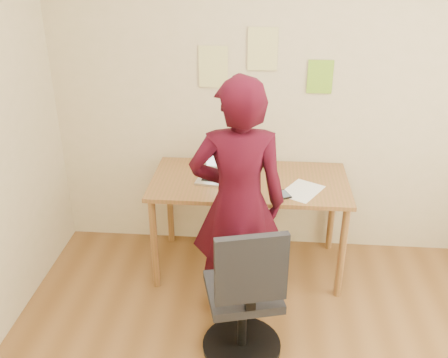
# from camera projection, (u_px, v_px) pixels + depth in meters

# --- Properties ---
(room) EXTENTS (3.58, 3.58, 2.78)m
(room) POSITION_uv_depth(u_px,v_px,m) (299.00, 196.00, 2.03)
(room) COLOR brown
(room) RESTS_ON ground
(desk) EXTENTS (1.40, 0.70, 0.74)m
(desk) POSITION_uv_depth(u_px,v_px,m) (249.00, 191.00, 3.59)
(desk) COLOR brown
(desk) RESTS_ON ground
(laptop) EXTENTS (0.41, 0.38, 0.27)m
(laptop) POSITION_uv_depth(u_px,v_px,m) (226.00, 170.00, 3.58)
(laptop) COLOR #BABAC2
(laptop) RESTS_ON desk
(paper_sheet) EXTENTS (0.34, 0.37, 0.00)m
(paper_sheet) POSITION_uv_depth(u_px,v_px,m) (302.00, 191.00, 3.40)
(paper_sheet) COLOR white
(paper_sheet) RESTS_ON desk
(phone) EXTENTS (0.11, 0.14, 0.01)m
(phone) POSITION_uv_depth(u_px,v_px,m) (284.00, 194.00, 3.34)
(phone) COLOR black
(phone) RESTS_ON desk
(wall_note_left) EXTENTS (0.21, 0.00, 0.30)m
(wall_note_left) POSITION_uv_depth(u_px,v_px,m) (213.00, 67.00, 3.58)
(wall_note_left) COLOR #DDD984
(wall_note_left) RESTS_ON room
(wall_note_mid) EXTENTS (0.21, 0.00, 0.30)m
(wall_note_mid) POSITION_uv_depth(u_px,v_px,m) (263.00, 49.00, 3.50)
(wall_note_mid) COLOR #DDD984
(wall_note_mid) RESTS_ON room
(wall_note_right) EXTENTS (0.18, 0.00, 0.24)m
(wall_note_right) POSITION_uv_depth(u_px,v_px,m) (320.00, 77.00, 3.55)
(wall_note_right) COLOR #7EBA29
(wall_note_right) RESTS_ON room
(office_chair) EXTENTS (0.50, 0.51, 0.93)m
(office_chair) POSITION_uv_depth(u_px,v_px,m) (245.00, 302.00, 2.88)
(office_chair) COLOR black
(office_chair) RESTS_ON ground
(person) EXTENTS (0.63, 0.44, 1.63)m
(person) POSITION_uv_depth(u_px,v_px,m) (238.00, 204.00, 3.07)
(person) COLOR #360713
(person) RESTS_ON ground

